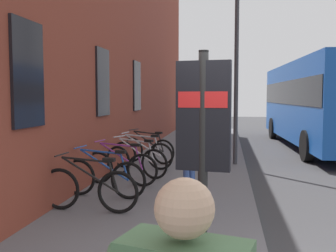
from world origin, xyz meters
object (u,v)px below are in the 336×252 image
Objects in this scene: bicycle_end_of_row at (148,150)px; bicycle_beside_lamp at (142,154)px; bicycle_mid_rack at (103,177)px; bicycle_under_window at (120,167)px; street_lamp at (237,50)px; pedestrian_crossing_street at (189,151)px; bicycle_nearest_sign at (89,189)px; city_bus at (318,100)px; bicycle_leaning_wall at (136,161)px; transit_info_sign at (203,131)px.

bicycle_beside_lamp is at bearing -177.84° from bicycle_end_of_row.
bicycle_mid_rack is 1.00× the size of bicycle_under_window.
bicycle_end_of_row is 0.31× the size of street_lamp.
pedestrian_crossing_street is at bearing 168.21° from street_lamp.
bicycle_mid_rack is at bearing 3.31° from bicycle_nearest_sign.
bicycle_nearest_sign is 1.05× the size of bicycle_end_of_row.
bicycle_under_window is 1.93m from bicycle_beside_lamp.
city_bus is at bearing -30.42° from bicycle_nearest_sign.
bicycle_mid_rack is 1.94m from bicycle_leaning_wall.
bicycle_nearest_sign and bicycle_leaning_wall have the same top height.
pedestrian_crossing_street reaches higher than bicycle_nearest_sign.
bicycle_leaning_wall and bicycle_end_of_row have the same top height.
bicycle_under_window is 1.04× the size of bicycle_leaning_wall.
bicycle_leaning_wall is 2.65m from pedestrian_crossing_street.
bicycle_leaning_wall and bicycle_beside_lamp have the same top height.
street_lamp is at bearing -65.40° from bicycle_beside_lamp.
bicycle_under_window is at bearing 179.56° from bicycle_end_of_row.
bicycle_under_window is at bearing 0.46° from bicycle_nearest_sign.
transit_info_sign is at bearing -154.02° from bicycle_under_window.
bicycle_nearest_sign is 0.17× the size of city_bus.
transit_info_sign is 7.53m from street_lamp.
bicycle_leaning_wall is 1.07× the size of pedestrian_crossing_street.
bicycle_leaning_wall is (2.86, -0.13, 0.00)m from bicycle_nearest_sign.
bicycle_mid_rack is 2.99m from bicycle_beside_lamp.
bicycle_leaning_wall is at bearing -175.37° from bicycle_beside_lamp.
bicycle_leaning_wall is 4.33m from street_lamp.
bicycle_mid_rack and bicycle_leaning_wall have the same top height.
bicycle_beside_lamp is 3.59m from pedestrian_crossing_street.
bicycle_end_of_row is (2.85, -0.02, 0.00)m from bicycle_under_window.
bicycle_beside_lamp is at bearing -1.67° from bicycle_under_window.
bicycle_leaning_wall is at bearing 20.63° from transit_info_sign.
transit_info_sign is 12.77m from city_bus.
bicycle_nearest_sign is at bearing -176.69° from bicycle_mid_rack.
bicycle_leaning_wall is (1.93, -0.18, 0.00)m from bicycle_mid_rack.
pedestrian_crossing_street reaches higher than bicycle_mid_rack.
bicycle_leaning_wall is at bearing -5.34° from bicycle_mid_rack.
bicycle_nearest_sign is 0.32× the size of street_lamp.
bicycle_end_of_row is at bearing 131.13° from city_bus.
bicycle_mid_rack is at bearing 147.98° from street_lamp.
bicycle_under_window is at bearing 140.40° from street_lamp.
bicycle_mid_rack is at bearing 33.37° from transit_info_sign.
bicycle_under_window is (1.98, 0.02, 0.00)m from bicycle_nearest_sign.
bicycle_beside_lamp and bicycle_end_of_row have the same top height.
transit_info_sign is (-4.26, -2.08, 1.21)m from bicycle_under_window.
bicycle_leaning_wall is 5.62m from transit_info_sign.
bicycle_end_of_row is (1.98, 0.12, 0.00)m from bicycle_leaning_wall.
transit_info_sign reaches higher than bicycle_leaning_wall.
street_lamp is (1.14, -2.48, 2.86)m from bicycle_beside_lamp.
bicycle_under_window is 2.13m from pedestrian_crossing_street.
bicycle_mid_rack and bicycle_under_window have the same top height.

